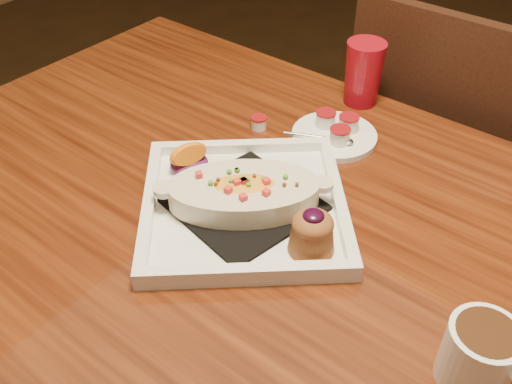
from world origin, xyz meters
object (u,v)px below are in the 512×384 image
Objects in this scene: plate at (248,201)px; saucer at (334,133)px; chair_far at (437,165)px; red_tumbler at (363,73)px; table at (290,276)px; coffee_mug at (481,356)px.

saucer is (-0.01, 0.26, -0.02)m from plate.
red_tumbler is at bearing 62.90° from chair_far.
chair_far is 5.89× the size of saucer.
chair_far is (-0.00, 0.63, -0.15)m from table.
table is 0.65m from chair_far.
chair_far reaches higher than plate.
coffee_mug is (0.39, -0.06, 0.02)m from plate.
plate is at bearing 82.79° from chair_far.
red_tumbler is (-0.12, 0.40, 0.16)m from table.
saucer is at bearing 109.02° from table.
plate is 3.45× the size of red_tumbler.
red_tumbler is (-0.04, 0.41, 0.04)m from plate.
coffee_mug is (0.31, -0.70, 0.29)m from chair_far.
table is 11.65× the size of red_tumbler.
table is 0.29m from saucer.
chair_far is 0.46m from saucer.
coffee_mug reaches higher than table.
plate is 0.40m from coffee_mug.
chair_far is 0.70m from plate.
coffee_mug reaches higher than saucer.
plate reaches higher than saucer.
red_tumbler is (-0.43, 0.47, 0.02)m from coffee_mug.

